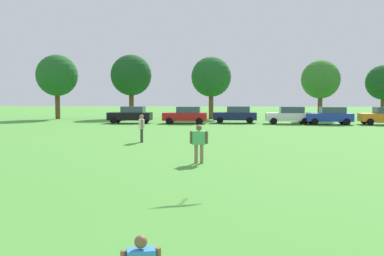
% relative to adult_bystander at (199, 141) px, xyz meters
% --- Properties ---
extents(ground_plane, '(160.00, 160.00, 0.00)m').
position_rel_adult_bystander_xyz_m(ground_plane, '(-1.21, 14.14, -0.94)').
color(ground_plane, '#4C9338').
extents(adult_bystander, '(0.75, 0.29, 1.58)m').
position_rel_adult_bystander_xyz_m(adult_bystander, '(0.00, 0.00, 0.00)').
color(adult_bystander, '#8C7259').
rests_on(adult_bystander, ground).
extents(bystander_near_trees, '(0.44, 0.76, 1.65)m').
position_rel_adult_bystander_xyz_m(bystander_near_trees, '(-3.96, 7.74, 0.04)').
color(bystander_near_trees, '#3F3833').
rests_on(bystander_near_trees, ground).
extents(parked_car_black_0, '(4.30, 2.02, 1.68)m').
position_rel_adult_bystander_xyz_m(parked_car_black_0, '(-8.64, 25.20, -0.08)').
color(parked_car_black_0, black).
rests_on(parked_car_black_0, ground).
extents(parked_car_red_1, '(4.30, 2.02, 1.68)m').
position_rel_adult_bystander_xyz_m(parked_car_red_1, '(-3.08, 24.98, -0.08)').
color(parked_car_red_1, red).
rests_on(parked_car_red_1, ground).
extents(parked_car_navy_2, '(4.30, 2.02, 1.68)m').
position_rel_adult_bystander_xyz_m(parked_car_navy_2, '(1.83, 26.33, -0.08)').
color(parked_car_navy_2, '#141E4C').
rests_on(parked_car_navy_2, ground).
extents(parked_car_white_3, '(4.30, 2.02, 1.68)m').
position_rel_adult_bystander_xyz_m(parked_car_white_3, '(7.00, 25.49, -0.08)').
color(parked_car_white_3, white).
rests_on(parked_car_white_3, ground).
extents(parked_car_blue_4, '(4.30, 2.02, 1.68)m').
position_rel_adult_bystander_xyz_m(parked_car_blue_4, '(10.74, 24.83, -0.08)').
color(parked_car_blue_4, '#1E38AD').
rests_on(parked_car_blue_4, ground).
extents(parked_car_orange_5, '(4.30, 2.02, 1.68)m').
position_rel_adult_bystander_xyz_m(parked_car_orange_5, '(15.82, 24.99, -0.08)').
color(parked_car_orange_5, orange).
rests_on(parked_car_orange_5, ground).
extents(tree_far_left, '(4.85, 4.85, 7.56)m').
position_rel_adult_bystander_xyz_m(tree_far_left, '(-19.03, 32.23, 4.17)').
color(tree_far_left, brown).
rests_on(tree_far_left, ground).
extents(tree_left, '(4.96, 4.96, 7.73)m').
position_rel_adult_bystander_xyz_m(tree_left, '(-10.76, 34.81, 4.28)').
color(tree_left, brown).
rests_on(tree_left, ground).
extents(tree_center_left, '(4.69, 4.69, 7.31)m').
position_rel_adult_bystander_xyz_m(tree_center_left, '(-0.98, 33.89, 4.00)').
color(tree_center_left, brown).
rests_on(tree_center_left, ground).
extents(tree_center_right, '(4.33, 4.33, 6.75)m').
position_rel_adult_bystander_xyz_m(tree_center_right, '(11.40, 32.72, 3.62)').
color(tree_center_right, brown).
rests_on(tree_center_right, ground).
extents(tree_right, '(4.08, 4.08, 6.35)m').
position_rel_adult_bystander_xyz_m(tree_right, '(19.21, 35.52, 3.35)').
color(tree_right, brown).
rests_on(tree_right, ground).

